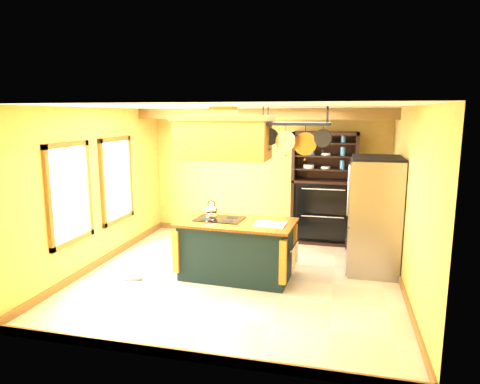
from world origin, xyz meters
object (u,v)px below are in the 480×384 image
at_px(range_hood, 224,136).
at_px(hutch, 324,200).
at_px(pot_rack, 296,130).
at_px(kitchen_island, 237,249).
at_px(refrigerator, 373,217).

height_order(range_hood, hutch, range_hood).
relative_size(range_hood, pot_rack, 1.39).
bearing_deg(kitchen_island, pot_rack, 3.17).
bearing_deg(refrigerator, kitchen_island, -159.56).
xyz_separation_m(range_hood, refrigerator, (2.32, 0.79, -1.34)).
distance_m(refrigerator, hutch, 1.73).
xyz_separation_m(kitchen_island, refrigerator, (2.12, 0.79, 0.44)).
bearing_deg(kitchen_island, range_hood, -176.71).
xyz_separation_m(pot_rack, hutch, (0.34, 2.29, -1.49)).
relative_size(kitchen_island, hutch, 0.84).
bearing_deg(hutch, refrigerator, -59.63).
height_order(range_hood, refrigerator, range_hood).
xyz_separation_m(kitchen_island, hutch, (1.25, 2.29, 0.40)).
bearing_deg(hutch, pot_rack, -98.54).
relative_size(kitchen_island, refrigerator, 1.00).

